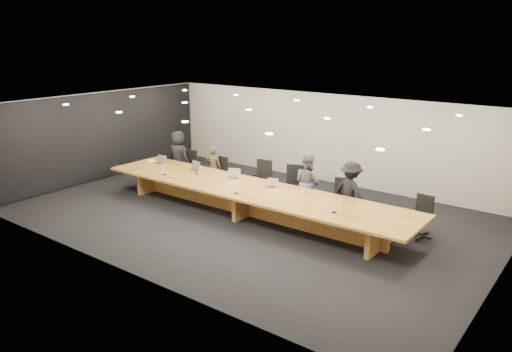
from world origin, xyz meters
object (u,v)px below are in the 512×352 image
(chair_left, at_px, (218,173))
(mic_center, at_px, (236,193))
(mic_left, at_px, (165,174))
(person_d, at_px, (351,192))
(chair_mid_right, at_px, (293,186))
(chair_right, at_px, (341,199))
(laptop_b, at_px, (192,166))
(laptop_d, at_px, (271,183))
(paper_cup_near, at_px, (302,193))
(chair_far_right, at_px, (420,216))
(water_bottle, at_px, (201,170))
(person_a, at_px, (178,156))
(person_b, at_px, (213,167))
(conference_table, at_px, (249,196))
(chair_far_left, at_px, (188,166))
(person_c, at_px, (308,182))
(amber_mug, at_px, (197,173))
(mic_right, at_px, (334,212))
(laptop_c, at_px, (233,174))
(paper_cup_far, at_px, (341,201))
(chair_mid_left, at_px, (261,179))
(av_box, at_px, (135,170))
(laptop_a, at_px, (159,160))

(chair_left, xyz_separation_m, mic_center, (2.18, -1.81, 0.26))
(mic_left, bearing_deg, person_d, 18.48)
(chair_mid_right, bearing_deg, mic_left, -168.94)
(chair_right, bearing_deg, laptop_b, 174.57)
(mic_center, bearing_deg, laptop_d, 67.00)
(paper_cup_near, bearing_deg, chair_far_right, 20.19)
(chair_mid_right, bearing_deg, water_bottle, -174.52)
(person_a, xyz_separation_m, person_b, (1.45, 0.05, -0.15))
(conference_table, distance_m, mic_left, 2.71)
(conference_table, relative_size, chair_mid_right, 7.90)
(chair_far_left, relative_size, chair_right, 0.98)
(laptop_b, bearing_deg, person_c, 25.25)
(water_bottle, xyz_separation_m, amber_mug, (-0.01, -0.18, -0.04))
(person_a, bearing_deg, mic_center, 157.31)
(chair_far_right, height_order, laptop_b, laptop_b)
(conference_table, distance_m, mic_right, 2.66)
(laptop_c, bearing_deg, person_a, 142.70)
(person_c, distance_m, paper_cup_far, 1.73)
(mic_left, bearing_deg, paper_cup_far, 8.79)
(chair_mid_left, height_order, laptop_c, chair_mid_left)
(person_a, height_order, mic_center, person_a)
(person_a, xyz_separation_m, water_bottle, (1.84, -0.90, 0.03))
(chair_far_right, bearing_deg, chair_left, -174.70)
(water_bottle, bearing_deg, conference_table, -8.09)
(amber_mug, bearing_deg, av_box, -156.41)
(chair_far_right, relative_size, paper_cup_near, 10.88)
(laptop_d, xyz_separation_m, paper_cup_near, (0.98, -0.05, -0.07))
(person_c, bearing_deg, conference_table, 68.87)
(person_b, relative_size, water_bottle, 7.00)
(amber_mug, xyz_separation_m, paper_cup_near, (3.35, 0.23, -0.01))
(laptop_d, height_order, water_bottle, laptop_d)
(paper_cup_near, xyz_separation_m, mic_right, (1.23, -0.63, -0.03))
(conference_table, xyz_separation_m, av_box, (-3.67, -0.66, 0.25))
(person_b, xyz_separation_m, laptop_b, (-0.04, -0.86, 0.22))
(laptop_b, height_order, paper_cup_far, laptop_b)
(conference_table, distance_m, water_bottle, 1.98)
(laptop_a, height_order, laptop_d, laptop_a)
(chair_far_left, height_order, laptop_d, chair_far_left)
(person_c, height_order, amber_mug, person_c)
(conference_table, height_order, person_c, person_c)
(chair_far_right, relative_size, paper_cup_far, 11.12)
(laptop_b, bearing_deg, person_d, 20.41)
(chair_mid_right, xyz_separation_m, mic_center, (-0.45, -1.89, 0.20))
(chair_far_left, bearing_deg, paper_cup_far, -21.02)
(chair_mid_left, relative_size, water_bottle, 5.87)
(person_b, xyz_separation_m, water_bottle, (0.39, -0.95, 0.18))
(conference_table, distance_m, person_a, 3.96)
(person_a, distance_m, paper_cup_near, 5.25)
(laptop_d, bearing_deg, laptop_b, 169.14)
(chair_left, xyz_separation_m, paper_cup_far, (4.59, -0.89, 0.29))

